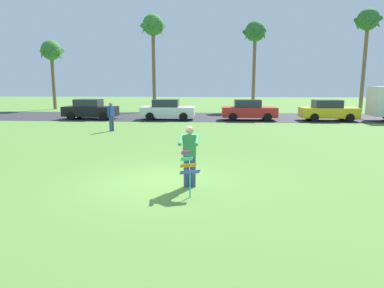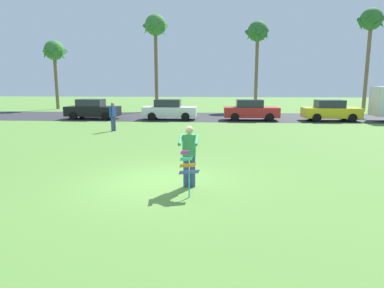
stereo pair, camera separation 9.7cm
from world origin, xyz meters
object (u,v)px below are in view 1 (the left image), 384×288
(parked_car_black, at_px, (90,109))
(palm_tree_left_near, at_px, (51,53))
(person_kite_flyer, at_px, (190,154))
(person_walker_near, at_px, (111,116))
(palm_tree_far_left, at_px, (368,25))
(parked_car_red, at_px, (249,110))
(palm_tree_centre_far, at_px, (255,35))
(parked_car_yellow, at_px, (328,111))
(parked_car_white, at_px, (167,110))
(kite_held, at_px, (188,167))
(palm_tree_right_near, at_px, (153,30))

(parked_car_black, relative_size, palm_tree_left_near, 0.57)
(person_kite_flyer, xyz_separation_m, person_walker_near, (-5.54, 10.86, -0.02))
(person_kite_flyer, bearing_deg, palm_tree_far_left, 59.84)
(parked_car_black, bearing_deg, person_walker_near, -60.51)
(palm_tree_left_near, bearing_deg, parked_car_black, -52.43)
(parked_car_red, height_order, palm_tree_centre_far, palm_tree_centre_far)
(parked_car_yellow, distance_m, person_walker_near, 16.33)
(parked_car_black, height_order, parked_car_white, same)
(parked_car_yellow, relative_size, palm_tree_centre_far, 0.46)
(palm_tree_left_near, bearing_deg, parked_car_red, -26.18)
(palm_tree_centre_far, relative_size, palm_tree_far_left, 0.92)
(person_kite_flyer, xyz_separation_m, palm_tree_left_near, (-16.98, 27.50, 5.11))
(person_walker_near, bearing_deg, parked_car_red, 36.94)
(person_kite_flyer, relative_size, parked_car_black, 0.41)
(parked_car_yellow, height_order, person_walker_near, person_walker_near)
(parked_car_white, bearing_deg, parked_car_yellow, -0.00)
(parked_car_red, bearing_deg, palm_tree_far_left, 37.18)
(parked_car_red, xyz_separation_m, person_walker_near, (-8.86, -6.66, 0.16))
(palm_tree_centre_far, bearing_deg, person_walker_near, -120.58)
(parked_car_black, distance_m, palm_tree_far_left, 27.67)
(parked_car_yellow, bearing_deg, palm_tree_left_near, 159.25)
(kite_held, relative_size, palm_tree_centre_far, 0.12)
(person_kite_flyer, bearing_deg, palm_tree_centre_far, 80.35)
(parked_car_white, height_order, person_walker_near, person_walker_near)
(parked_car_black, relative_size, palm_tree_right_near, 0.44)
(person_kite_flyer, relative_size, palm_tree_right_near, 0.18)
(person_walker_near, bearing_deg, person_kite_flyer, -62.98)
(parked_car_black, height_order, person_walker_near, person_walker_near)
(parked_car_red, bearing_deg, parked_car_yellow, -0.00)
(kite_held, distance_m, parked_car_red, 18.55)
(parked_car_white, bearing_deg, parked_car_black, 179.99)
(parked_car_yellow, height_order, palm_tree_far_left, palm_tree_far_left)
(kite_held, bearing_deg, parked_car_black, 117.06)
(palm_tree_centre_far, bearing_deg, palm_tree_right_near, -168.20)
(parked_car_white, relative_size, palm_tree_left_near, 0.57)
(palm_tree_left_near, height_order, palm_tree_far_left, palm_tree_far_left)
(palm_tree_centre_far, xyz_separation_m, person_walker_near, (-10.36, -17.53, -6.85))
(palm_tree_far_left, bearing_deg, parked_car_red, -142.82)
(person_kite_flyer, height_order, parked_car_red, person_kite_flyer)
(kite_held, height_order, parked_car_yellow, parked_car_yellow)
(parked_car_white, distance_m, parked_car_yellow, 12.42)
(palm_tree_left_near, bearing_deg, person_kite_flyer, -58.31)
(palm_tree_right_near, xyz_separation_m, person_walker_near, (0.09, -15.35, -7.22))
(kite_held, distance_m, palm_tree_left_near, 33.38)
(parked_car_black, bearing_deg, kite_held, -62.94)
(palm_tree_left_near, xyz_separation_m, palm_tree_centre_far, (21.81, 0.89, 1.72))
(person_kite_flyer, distance_m, palm_tree_right_near, 27.76)
(parked_car_white, bearing_deg, person_walker_near, -110.43)
(parked_car_white, relative_size, palm_tree_centre_far, 0.46)
(parked_car_white, distance_m, palm_tree_centre_far, 15.15)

